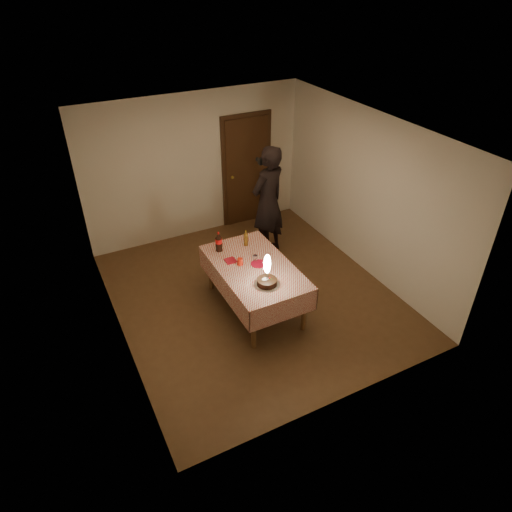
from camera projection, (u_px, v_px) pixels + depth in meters
name	position (u px, v px, depth m)	size (l,w,h in m)	color
ground	(253.00, 295.00, 7.10)	(4.00, 4.50, 0.01)	brown
room_shell	(252.00, 197.00, 6.26)	(4.04, 4.54, 2.62)	beige
dining_table	(254.00, 272.00, 6.51)	(1.02, 1.72, 0.75)	brown
birthday_cake	(267.00, 277.00, 6.02)	(0.34, 0.34, 0.48)	white
red_plate	(258.00, 264.00, 6.49)	(0.22, 0.22, 0.01)	#AC0C25
red_cup	(240.00, 262.00, 6.46)	(0.08, 0.08, 0.10)	red
clear_cup	(255.00, 258.00, 6.54)	(0.07, 0.07, 0.09)	white
napkin_stack	(231.00, 261.00, 6.55)	(0.15, 0.15, 0.02)	#A71322
cola_bottle	(219.00, 242.00, 6.71)	(0.10, 0.10, 0.32)	black
amber_bottle_right	(246.00, 238.00, 6.86)	(0.06, 0.06, 0.25)	#5B380F
photographer	(268.00, 202.00, 7.62)	(0.83, 0.68, 1.95)	black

